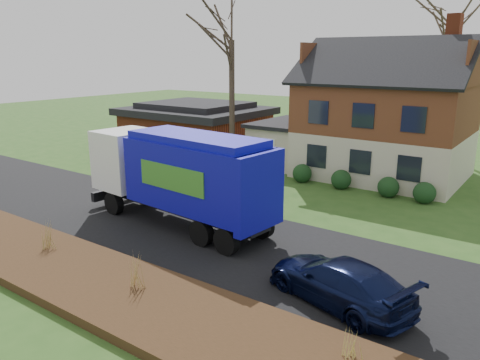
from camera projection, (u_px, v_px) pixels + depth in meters
The scene contains 13 objects.
ground at pixel (213, 238), 18.70m from camera, with size 120.00×120.00×0.00m, color #2A501A.
road at pixel (213, 238), 18.70m from camera, with size 80.00×7.00×0.02m, color black.
mulch_verge at pixel (106, 286), 14.49m from camera, with size 80.00×3.50×0.30m, color #302110.
main_house at pixel (378, 108), 27.77m from camera, with size 12.95×8.95×9.26m.
ranch_house at pixel (196, 127), 35.19m from camera, with size 9.80×8.20×3.70m.
garbage_truck at pixel (181, 173), 19.56m from camera, with size 9.59×3.34×4.03m.
silver_sedan at pixel (233, 188), 22.70m from camera, with size 1.78×5.11×1.68m, color #ABADB3.
navy_wagon at pixel (339, 281), 13.66m from camera, with size 1.91×4.69×1.36m, color black.
tree_front_west at pixel (232, 19), 26.55m from camera, with size 3.71×3.71×11.02m.
tree_back at pixel (452, 6), 31.92m from camera, with size 3.91×3.91×12.39m.
grass_clump_west at pixel (50, 235), 16.86m from camera, with size 0.38×0.31×1.00m.
grass_clump_mid at pixel (137, 270), 14.04m from camera, with size 0.38×0.31×1.06m.
grass_clump_east at pixel (353, 344), 10.69m from camera, with size 0.32×0.26×0.79m.
Camera 1 is at (11.01, -13.60, 7.08)m, focal length 35.00 mm.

